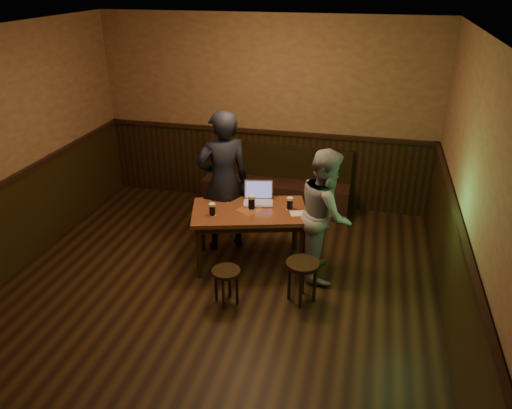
{
  "coord_description": "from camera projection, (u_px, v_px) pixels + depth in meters",
  "views": [
    {
      "loc": [
        1.56,
        -4.06,
        3.33
      ],
      "look_at": [
        0.33,
        1.02,
        0.86
      ],
      "focal_mm": 35.0,
      "sensor_mm": 36.0,
      "label": 1
    }
  ],
  "objects": [
    {
      "name": "laptop",
      "position": [
        258.0,
        197.0,
        6.13
      ],
      "size": [
        0.4,
        0.35,
        0.25
      ],
      "rotation": [
        0.0,
        0.0,
        0.2
      ],
      "color": "silver",
      "rests_on": "pub_table"
    },
    {
      "name": "person_suit",
      "position": [
        223.0,
        182.0,
        6.23
      ],
      "size": [
        0.8,
        0.73,
        1.84
      ],
      "primitive_type": "imported",
      "rotation": [
        0.0,
        0.0,
        3.71
      ],
      "color": "black",
      "rests_on": "ground"
    },
    {
      "name": "pint_mid",
      "position": [
        252.0,
        202.0,
        5.94
      ],
      "size": [
        0.11,
        0.11,
        0.17
      ],
      "color": "maroon",
      "rests_on": "pub_table"
    },
    {
      "name": "bench",
      "position": [
        276.0,
        189.0,
        7.56
      ],
      "size": [
        2.2,
        0.5,
        0.95
      ],
      "color": "black",
      "rests_on": "ground"
    },
    {
      "name": "room",
      "position": [
        205.0,
        204.0,
        5.0
      ],
      "size": [
        5.04,
        6.04,
        2.84
      ],
      "color": "black",
      "rests_on": "ground"
    },
    {
      "name": "pub_table",
      "position": [
        249.0,
        217.0,
        5.99
      ],
      "size": [
        1.52,
        1.12,
        0.73
      ],
      "rotation": [
        0.0,
        0.0,
        0.28
      ],
      "color": "#592919",
      "rests_on": "ground"
    },
    {
      "name": "pint_left",
      "position": [
        212.0,
        209.0,
        5.79
      ],
      "size": [
        0.1,
        0.1,
        0.15
      ],
      "color": "maroon",
      "rests_on": "pub_table"
    },
    {
      "name": "stool_left",
      "position": [
        226.0,
        277.0,
        5.36
      ],
      "size": [
        0.31,
        0.31,
        0.42
      ],
      "rotation": [
        0.0,
        0.0,
        0.0
      ],
      "color": "black",
      "rests_on": "ground"
    },
    {
      "name": "person_grey",
      "position": [
        326.0,
        214.0,
        5.74
      ],
      "size": [
        0.71,
        0.85,
        1.56
      ],
      "primitive_type": "imported",
      "rotation": [
        0.0,
        0.0,
        1.74
      ],
      "color": "gray",
      "rests_on": "ground"
    },
    {
      "name": "stool_right",
      "position": [
        302.0,
        270.0,
        5.37
      ],
      "size": [
        0.38,
        0.38,
        0.49
      ],
      "rotation": [
        0.0,
        0.0,
        0.06
      ],
      "color": "black",
      "rests_on": "ground"
    },
    {
      "name": "menu",
      "position": [
        299.0,
        213.0,
        5.86
      ],
      "size": [
        0.26,
        0.21,
        0.0
      ],
      "primitive_type": "cube",
      "rotation": [
        0.0,
        0.0,
        0.33
      ],
      "color": "silver",
      "rests_on": "pub_table"
    },
    {
      "name": "pint_right",
      "position": [
        290.0,
        203.0,
        5.94
      ],
      "size": [
        0.1,
        0.1,
        0.15
      ],
      "color": "maroon",
      "rests_on": "pub_table"
    }
  ]
}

